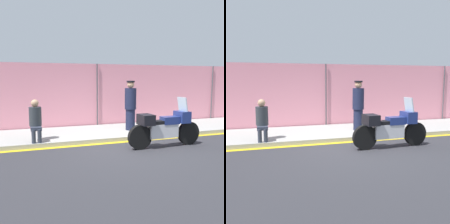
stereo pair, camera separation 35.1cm
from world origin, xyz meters
TOP-DOWN VIEW (x-y plane):
  - ground_plane at (0.00, 0.00)m, footprint 120.00×120.00m
  - sidewalk at (0.00, 2.18)m, footprint 42.03×2.53m
  - curb_paint_stripe at (0.00, 0.82)m, footprint 42.03×0.18m
  - storefront_fence at (0.00, 3.53)m, footprint 39.93×0.17m
  - motorcycle at (1.03, -0.12)m, footprint 2.37×0.54m
  - officer_standing at (0.84, 1.99)m, footprint 0.42×0.42m
  - person_seated_on_curb at (-2.53, 1.35)m, footprint 0.37×0.65m

SIDE VIEW (x-z plane):
  - ground_plane at x=0.00m, z-range 0.00..0.00m
  - curb_paint_stripe at x=0.00m, z-range 0.00..0.01m
  - sidewalk at x=0.00m, z-range 0.00..0.14m
  - motorcycle at x=1.03m, z-range -0.14..1.31m
  - person_seated_on_curb at x=-2.53m, z-range 0.20..1.45m
  - officer_standing at x=0.84m, z-range 0.15..1.95m
  - storefront_fence at x=0.00m, z-range 0.00..2.60m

